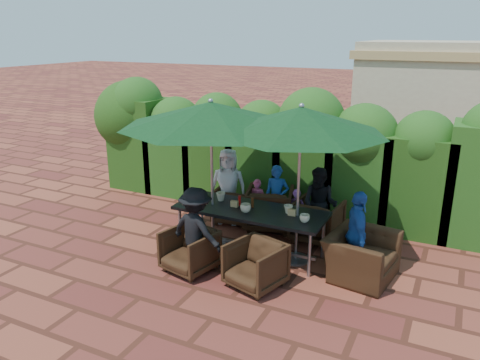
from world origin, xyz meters
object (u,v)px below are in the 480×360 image
at_px(chair_far_right, 317,219).
at_px(chair_near_right, 255,263).
at_px(chair_end_right, 362,249).
at_px(dining_table, 250,213).
at_px(umbrella_right, 301,120).
at_px(chair_near_left, 189,249).
at_px(umbrella_left, 211,114).
at_px(chair_far_left, 234,203).
at_px(chair_far_mid, 270,206).

relative_size(chair_far_right, chair_near_right, 1.10).
height_order(chair_far_right, chair_end_right, chair_end_right).
height_order(dining_table, umbrella_right, umbrella_right).
height_order(chair_near_left, chair_end_right, chair_end_right).
xyz_separation_m(umbrella_left, umbrella_right, (1.40, 0.13, -0.00)).
distance_m(umbrella_left, chair_far_left, 2.17).
bearing_deg(chair_far_mid, umbrella_right, 115.02).
relative_size(chair_near_right, chair_end_right, 0.71).
relative_size(chair_far_left, chair_end_right, 0.72).
bearing_deg(umbrella_left, chair_far_right, 34.12).
distance_m(chair_far_left, chair_end_right, 2.80).
xyz_separation_m(chair_far_mid, chair_near_right, (0.61, -1.98, -0.06)).
xyz_separation_m(dining_table, chair_far_mid, (-0.10, 1.05, -0.26)).
xyz_separation_m(chair_near_left, chair_near_right, (1.07, 0.01, 0.00)).
relative_size(dining_table, umbrella_left, 0.85).
distance_m(chair_near_left, chair_end_right, 2.51).
distance_m(chair_far_left, chair_far_mid, 0.71).
distance_m(umbrella_left, umbrella_right, 1.41).
xyz_separation_m(umbrella_right, chair_near_left, (-1.32, -1.00, -1.86)).
distance_m(chair_far_left, chair_far_right, 1.64).
distance_m(chair_far_mid, chair_near_right, 2.08).
relative_size(umbrella_left, chair_near_left, 4.02).
relative_size(dining_table, chair_far_left, 3.33).
height_order(chair_far_left, chair_end_right, chair_end_right).
bearing_deg(chair_far_right, dining_table, 52.51).
bearing_deg(chair_near_right, chair_end_right, 52.81).
relative_size(dining_table, umbrella_right, 0.96).
distance_m(dining_table, chair_far_left, 1.37).
relative_size(umbrella_left, chair_end_right, 2.82).
bearing_deg(umbrella_right, chair_far_right, 85.32).
bearing_deg(dining_table, chair_end_right, -0.34).
relative_size(umbrella_right, chair_near_left, 3.54).
xyz_separation_m(umbrella_left, chair_far_left, (-0.17, 1.12, -1.85)).
relative_size(chair_far_mid, chair_near_right, 1.17).
relative_size(dining_table, chair_near_left, 3.40).
bearing_deg(umbrella_right, chair_far_mid, 130.96).
xyz_separation_m(umbrella_right, chair_far_mid, (-0.86, 0.99, -1.80)).
distance_m(dining_table, chair_far_mid, 1.09).
height_order(umbrella_left, chair_far_left, umbrella_left).
bearing_deg(chair_far_mid, dining_table, 79.53).
distance_m(chair_far_mid, chair_end_right, 2.16).
height_order(umbrella_left, chair_far_right, umbrella_left).
xyz_separation_m(chair_far_left, chair_end_right, (2.59, -1.06, 0.08)).
distance_m(umbrella_left, chair_end_right, 3.00).
distance_m(umbrella_left, chair_far_right, 2.55).
height_order(umbrella_left, chair_near_right, umbrella_left).
bearing_deg(chair_far_right, chair_far_mid, -3.27).
xyz_separation_m(dining_table, chair_near_right, (0.51, -0.93, -0.32)).
xyz_separation_m(dining_table, umbrella_right, (0.76, 0.06, 1.54)).
relative_size(umbrella_right, chair_far_mid, 2.99).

